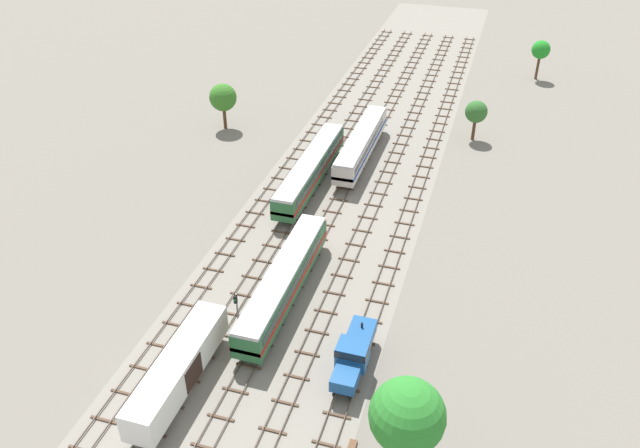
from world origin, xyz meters
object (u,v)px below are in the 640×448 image
object	(u,v)px
passenger_coach_left_midfar	(311,168)
shunter_loco_centre_right_near	(354,353)
freight_boxcar_left_nearest	(178,369)
diesel_railcar_centre_left_far	(361,143)
diesel_railcar_centre_left_mid	(284,280)
signal_post_nearest	(237,310)

from	to	relation	value
passenger_coach_left_midfar	shunter_loco_centre_right_near	bearing A→B (deg)	-65.82
freight_boxcar_left_nearest	shunter_loco_centre_right_near	distance (m)	15.00
freight_boxcar_left_nearest	passenger_coach_left_midfar	world-z (taller)	passenger_coach_left_midfar
shunter_loco_centre_right_near	diesel_railcar_centre_left_far	size ratio (longest dim) A/B	0.41
diesel_railcar_centre_left_mid	passenger_coach_left_midfar	size ratio (longest dim) A/B	0.93
shunter_loco_centre_right_near	passenger_coach_left_midfar	size ratio (longest dim) A/B	0.38
freight_boxcar_left_nearest	diesel_railcar_centre_left_far	world-z (taller)	diesel_railcar_centre_left_far
passenger_coach_left_midfar	signal_post_nearest	xyz separation A→B (m)	(2.25, -29.25, 0.71)
shunter_loco_centre_right_near	diesel_railcar_centre_left_mid	distance (m)	11.50
diesel_railcar_centre_left_mid	diesel_railcar_centre_left_far	distance (m)	32.01
diesel_railcar_centre_left_far	signal_post_nearest	xyz separation A→B (m)	(-2.25, -38.26, 0.73)
freight_boxcar_left_nearest	passenger_coach_left_midfar	size ratio (longest dim) A/B	0.64
diesel_railcar_centre_left_mid	diesel_railcar_centre_left_far	size ratio (longest dim) A/B	1.00
shunter_loco_centre_right_near	diesel_railcar_centre_left_mid	world-z (taller)	diesel_railcar_centre_left_mid
freight_boxcar_left_nearest	passenger_coach_left_midfar	xyz separation A→B (m)	(-0.01, 36.59, 0.16)
diesel_railcar_centre_left_mid	signal_post_nearest	xyz separation A→B (m)	(-2.25, -6.25, 0.73)
diesel_railcar_centre_left_mid	passenger_coach_left_midfar	bearing A→B (deg)	101.09
shunter_loco_centre_right_near	diesel_railcar_centre_left_far	distance (m)	40.15
diesel_railcar_centre_left_mid	diesel_railcar_centre_left_far	world-z (taller)	same
shunter_loco_centre_right_near	passenger_coach_left_midfar	bearing A→B (deg)	114.18
diesel_railcar_centre_left_mid	signal_post_nearest	size ratio (longest dim) A/B	3.93
diesel_railcar_centre_left_far	signal_post_nearest	distance (m)	38.33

